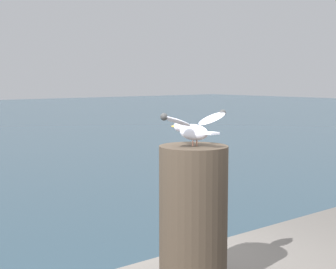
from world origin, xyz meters
TOP-DOWN VIEW (x-y plane):
  - mooring_post at (0.23, -0.54)m, footprint 0.43×0.43m
  - seagull at (0.23, -0.54)m, footprint 0.56×0.39m

SIDE VIEW (x-z plane):
  - mooring_post at x=0.23m, z-range 1.33..2.23m
  - seagull at x=0.23m, z-range 2.24..2.45m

